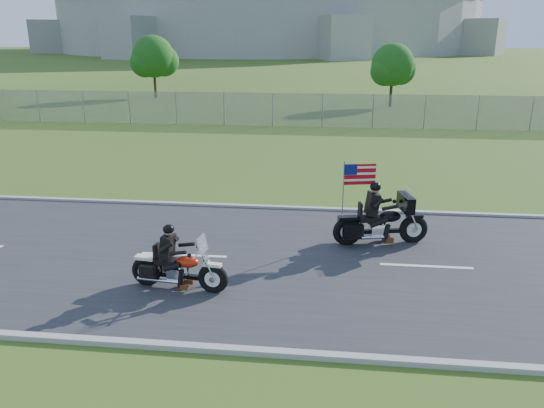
# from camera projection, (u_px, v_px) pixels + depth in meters

# --- Properties ---
(ground) EXTENTS (420.00, 420.00, 0.00)m
(ground) POSITION_uv_depth(u_px,v_px,m) (262.00, 260.00, 13.21)
(ground) COLOR #2A4515
(ground) RESTS_ON ground
(road) EXTENTS (120.00, 8.00, 0.04)m
(road) POSITION_uv_depth(u_px,v_px,m) (262.00, 259.00, 13.21)
(road) COLOR #28282B
(road) RESTS_ON ground
(curb_north) EXTENTS (120.00, 0.18, 0.12)m
(curb_north) POSITION_uv_depth(u_px,v_px,m) (279.00, 208.00, 17.03)
(curb_north) COLOR #9E9B93
(curb_north) RESTS_ON ground
(curb_south) EXTENTS (120.00, 0.18, 0.12)m
(curb_south) POSITION_uv_depth(u_px,v_px,m) (232.00, 350.00, 9.37)
(curb_south) COLOR #9E9B93
(curb_south) RESTS_ON ground
(fence) EXTENTS (60.00, 0.03, 2.00)m
(fence) POSITION_uv_depth(u_px,v_px,m) (224.00, 109.00, 32.36)
(fence) COLOR gray
(fence) RESTS_ON ground
(stadium) EXTENTS (140.40, 140.40, 29.20)m
(stadium) POSITION_uv_depth(u_px,v_px,m) (270.00, 0.00, 171.34)
(stadium) COLOR #A3A099
(stadium) RESTS_ON ground
(tree_fence_near) EXTENTS (3.52, 3.28, 4.75)m
(tree_fence_near) POSITION_uv_depth(u_px,v_px,m) (393.00, 67.00, 40.05)
(tree_fence_near) COLOR #382316
(tree_fence_near) RESTS_ON ground
(tree_fence_mid) EXTENTS (3.96, 3.69, 5.30)m
(tree_fence_mid) POSITION_uv_depth(u_px,v_px,m) (154.00, 59.00, 45.90)
(tree_fence_mid) COLOR #382316
(tree_fence_mid) RESTS_ON ground
(motorcycle_lead) EXTENTS (2.26, 0.71, 1.52)m
(motorcycle_lead) POSITION_uv_depth(u_px,v_px,m) (177.00, 269.00, 11.57)
(motorcycle_lead) COLOR black
(motorcycle_lead) RESTS_ON ground
(motorcycle_follow) EXTENTS (2.57, 1.07, 2.16)m
(motorcycle_follow) POSITION_uv_depth(u_px,v_px,m) (381.00, 223.00, 14.04)
(motorcycle_follow) COLOR black
(motorcycle_follow) RESTS_ON ground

